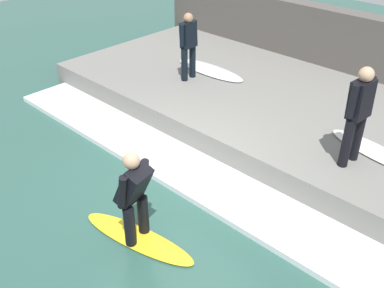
{
  "coord_description": "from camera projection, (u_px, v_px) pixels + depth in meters",
  "views": [
    {
      "loc": [
        -4.26,
        -4.46,
        4.73
      ],
      "look_at": [
        0.43,
        0.0,
        0.7
      ],
      "focal_mm": 42.0,
      "sensor_mm": 36.0,
      "label": 1
    }
  ],
  "objects": [
    {
      "name": "ground_plane",
      "position": [
        175.0,
        188.0,
        7.73
      ],
      "size": [
        28.0,
        28.0,
        0.0
      ],
      "primitive_type": "plane",
      "color": "#2D564C"
    },
    {
      "name": "concrete_ledge",
      "position": [
        282.0,
        111.0,
        9.57
      ],
      "size": [
        4.4,
        10.46,
        0.54
      ],
      "primitive_type": "cube",
      "color": "slate",
      "rests_on": "ground_plane"
    },
    {
      "name": "back_wall",
      "position": [
        343.0,
        51.0,
        10.72
      ],
      "size": [
        0.5,
        10.99,
        1.88
      ],
      "primitive_type": "cube",
      "color": "#544F49",
      "rests_on": "ground_plane"
    },
    {
      "name": "wave_foam_crest",
      "position": [
        193.0,
        174.0,
        7.99
      ],
      "size": [
        1.13,
        9.94,
        0.11
      ],
      "primitive_type": "cube",
      "color": "white",
      "rests_on": "ground_plane"
    },
    {
      "name": "surfboard_riding",
      "position": [
        138.0,
        238.0,
        6.65
      ],
      "size": [
        0.82,
        2.0,
        0.06
      ],
      "color": "yellow",
      "rests_on": "ground_plane"
    },
    {
      "name": "surfer_riding",
      "position": [
        134.0,
        193.0,
        6.2
      ],
      "size": [
        0.56,
        0.53,
        1.47
      ],
      "color": "black",
      "rests_on": "surfboard_riding"
    },
    {
      "name": "surfer_waiting_near",
      "position": [
        188.0,
        43.0,
        9.93
      ],
      "size": [
        0.52,
        0.25,
        1.51
      ],
      "color": "black",
      "rests_on": "concrete_ledge"
    },
    {
      "name": "surfboard_waiting_near",
      "position": [
        210.0,
        70.0,
        10.72
      ],
      "size": [
        0.61,
        1.98,
        0.06
      ],
      "color": "silver",
      "rests_on": "concrete_ledge"
    },
    {
      "name": "surfer_waiting_far",
      "position": [
        358.0,
        111.0,
        6.96
      ],
      "size": [
        0.57,
        0.29,
        1.68
      ],
      "color": "black",
      "rests_on": "concrete_ledge"
    },
    {
      "name": "surfboard_waiting_far",
      "position": [
        374.0,
        151.0,
        7.68
      ],
      "size": [
        0.83,
        1.81,
        0.06
      ],
      "color": "white",
      "rests_on": "concrete_ledge"
    }
  ]
}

